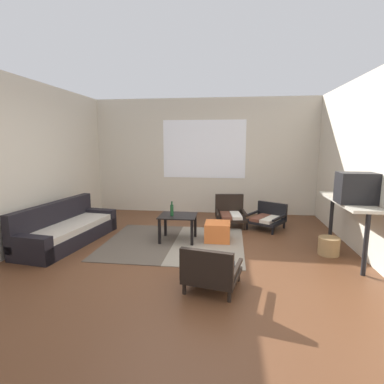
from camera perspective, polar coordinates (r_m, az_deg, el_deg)
ground_plane at (r=4.52m, az=-1.42°, el=-12.57°), size 7.80×7.80×0.00m
far_wall_with_window at (r=7.24m, az=2.30°, el=6.74°), size 5.60×0.13×2.70m
side_wall_right at (r=4.89m, az=31.78°, el=3.98°), size 0.12×6.60×2.70m
side_wall_left at (r=5.55m, az=-29.30°, el=4.68°), size 0.12×6.60×2.70m
area_rug at (r=5.19m, az=-3.41°, el=-9.58°), size 2.32×1.96×0.01m
couch at (r=5.56m, az=-22.68°, el=-6.67°), size 0.95×2.02×0.69m
coffee_table at (r=5.21m, az=-2.67°, el=-5.37°), size 0.63×0.53×0.45m
armchair_by_window at (r=6.23m, az=7.22°, el=-3.83°), size 0.66×0.69×0.62m
armchair_striped_foreground at (r=3.58m, az=3.59°, el=-14.69°), size 0.71×0.72×0.55m
armchair_corner at (r=6.17m, az=14.07°, el=-4.63°), size 0.85×0.85×0.49m
ottoman_orange at (r=5.26m, az=4.86°, el=-7.49°), size 0.43×0.43×0.33m
console_shelf at (r=4.98m, az=27.41°, el=-2.50°), size 0.41×1.47×0.86m
crt_television at (r=4.70m, az=28.67°, el=0.67°), size 0.49×0.33×0.42m
clay_vase at (r=5.21m, az=26.55°, el=0.41°), size 0.23×0.23×0.29m
glass_bottle at (r=5.14m, az=-3.83°, el=-3.40°), size 0.06×0.06×0.25m
wicker_basket at (r=5.09m, az=24.46°, el=-9.29°), size 0.31×0.31×0.27m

